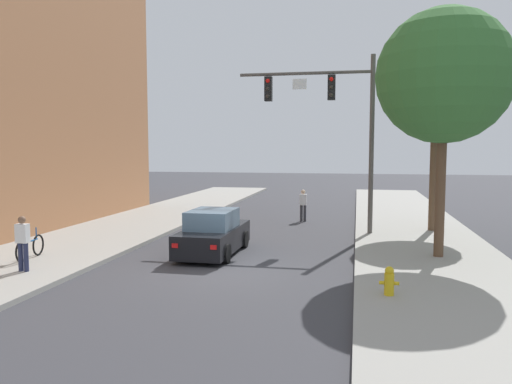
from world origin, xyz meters
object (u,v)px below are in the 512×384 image
object	(u,v)px
fire_hydrant	(389,281)
bicycle_leaning	(30,247)
street_tree_second	(436,99)
pedestrian_sidewalk_left_walker	(23,241)
car_lead_black	(213,234)
pedestrian_crossing_road	(303,204)
traffic_signal_mast	(334,112)
street_tree_nearest	(444,77)

from	to	relation	value
fire_hydrant	bicycle_leaning	bearing A→B (deg)	170.83
street_tree_second	pedestrian_sidewalk_left_walker	bearing A→B (deg)	-141.76
bicycle_leaning	car_lead_black	bearing A→B (deg)	25.28
pedestrian_sidewalk_left_walker	bicycle_leaning	bearing A→B (deg)	119.81
bicycle_leaning	fire_hydrant	xyz separation A→B (m)	(11.26, -1.82, -0.03)
fire_hydrant	street_tree_second	bearing A→B (deg)	76.81
fire_hydrant	pedestrian_crossing_road	bearing A→B (deg)	105.19
traffic_signal_mast	pedestrian_crossing_road	size ratio (longest dim) A/B	4.57
traffic_signal_mast	street_tree_second	bearing A→B (deg)	16.72
car_lead_black	bicycle_leaning	xyz separation A→B (m)	(-5.47, -2.58, -0.18)
traffic_signal_mast	pedestrian_crossing_road	xyz separation A→B (m)	(-1.67, 3.76, -4.39)
pedestrian_sidewalk_left_walker	fire_hydrant	bearing A→B (deg)	-1.77
pedestrian_sidewalk_left_walker	pedestrian_crossing_road	xyz separation A→B (m)	(6.89, 12.61, -0.15)
pedestrian_sidewalk_left_walker	street_tree_second	bearing A→B (deg)	38.24
pedestrian_crossing_road	fire_hydrant	size ratio (longest dim) A/B	2.28
bicycle_leaning	street_tree_nearest	distance (m)	14.61
pedestrian_crossing_road	street_tree_nearest	distance (m)	10.97
car_lead_black	fire_hydrant	distance (m)	7.28
pedestrian_sidewalk_left_walker	bicycle_leaning	distance (m)	1.80
traffic_signal_mast	fire_hydrant	xyz separation A→B (m)	(1.84, -9.16, -4.80)
pedestrian_sidewalk_left_walker	street_tree_second	xyz separation A→B (m)	(12.85, 10.13, 4.84)
car_lead_black	street_tree_nearest	world-z (taller)	street_tree_nearest
pedestrian_crossing_road	fire_hydrant	world-z (taller)	pedestrian_crossing_road
car_lead_black	fire_hydrant	bearing A→B (deg)	-37.20
pedestrian_crossing_road	street_tree_second	world-z (taller)	street_tree_second
car_lead_black	fire_hydrant	world-z (taller)	car_lead_black
bicycle_leaning	fire_hydrant	distance (m)	11.41
pedestrian_sidewalk_left_walker	fire_hydrant	xyz separation A→B (m)	(10.40, -0.32, -0.56)
car_lead_black	pedestrian_crossing_road	bearing A→B (deg)	75.01
traffic_signal_mast	car_lead_black	size ratio (longest dim) A/B	1.76
traffic_signal_mast	fire_hydrant	bearing A→B (deg)	-78.65
car_lead_black	pedestrian_crossing_road	xyz separation A→B (m)	(2.28, 8.53, 0.19)
fire_hydrant	street_tree_second	world-z (taller)	street_tree_second
pedestrian_crossing_road	fire_hydrant	xyz separation A→B (m)	(3.51, -12.93, -0.41)
street_tree_nearest	fire_hydrant	bearing A→B (deg)	-111.13
traffic_signal_mast	pedestrian_sidewalk_left_walker	distance (m)	13.02
pedestrian_crossing_road	street_tree_second	distance (m)	8.16
car_lead_black	street_tree_nearest	xyz separation A→B (m)	(7.69, 0.51, 5.36)
traffic_signal_mast	street_tree_nearest	xyz separation A→B (m)	(3.74, -4.26, 0.78)
car_lead_black	street_tree_second	distance (m)	11.46
pedestrian_sidewalk_left_walker	fire_hydrant	size ratio (longest dim) A/B	2.28
pedestrian_sidewalk_left_walker	street_tree_nearest	size ratio (longest dim) A/B	0.20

